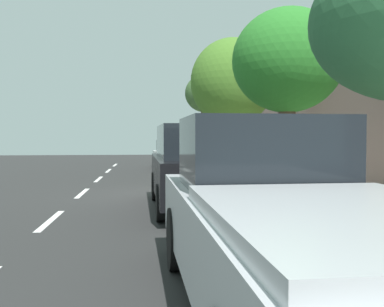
% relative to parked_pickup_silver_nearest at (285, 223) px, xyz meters
% --- Properties ---
extents(ground, '(54.73, 54.73, 0.00)m').
position_rel_parked_pickup_silver_nearest_xyz_m(ground, '(-0.82, 8.37, -0.90)').
color(ground, '#292929').
extents(sidewalk, '(4.45, 34.21, 0.15)m').
position_rel_parked_pickup_silver_nearest_xyz_m(sidewalk, '(3.24, 8.37, -0.83)').
color(sidewalk, '#B2AF9B').
rests_on(sidewalk, ground).
extents(curb_edge, '(0.16, 34.21, 0.15)m').
position_rel_parked_pickup_silver_nearest_xyz_m(curb_edge, '(0.93, 8.37, -0.83)').
color(curb_edge, gray).
rests_on(curb_edge, ground).
extents(lane_stripe_centre, '(0.14, 31.60, 0.01)m').
position_rel_parked_pickup_silver_nearest_xyz_m(lane_stripe_centre, '(-3.31, 7.07, -0.90)').
color(lane_stripe_centre, white).
rests_on(lane_stripe_centre, ground).
extents(lane_stripe_bike_edge, '(0.12, 34.21, 0.01)m').
position_rel_parked_pickup_silver_nearest_xyz_m(lane_stripe_bike_edge, '(-0.54, 8.37, -0.90)').
color(lane_stripe_bike_edge, white).
rests_on(lane_stripe_bike_edge, ground).
extents(building_facade, '(0.50, 34.21, 5.79)m').
position_rel_parked_pickup_silver_nearest_xyz_m(building_facade, '(5.71, 8.37, 1.99)').
color(building_facade, gray).
rests_on(building_facade, ground).
extents(parked_pickup_silver_nearest, '(2.14, 5.35, 1.95)m').
position_rel_parked_pickup_silver_nearest_xyz_m(parked_pickup_silver_nearest, '(0.00, 0.00, 0.00)').
color(parked_pickup_silver_nearest, '#B7BABF').
rests_on(parked_pickup_silver_nearest, ground).
extents(parked_suv_black_second, '(2.06, 4.74, 1.99)m').
position_rel_parked_pickup_silver_nearest_xyz_m(parked_suv_black_second, '(-0.21, 6.12, 0.13)').
color(parked_suv_black_second, black).
rests_on(parked_suv_black_second, ground).
extents(parked_sedan_white_mid, '(2.03, 4.49, 1.52)m').
position_rel_parked_pickup_silver_nearest_xyz_m(parked_sedan_white_mid, '(-0.08, 18.19, -0.15)').
color(parked_sedan_white_mid, white).
rests_on(parked_sedan_white_mid, ground).
extents(bicycle_at_curb, '(1.66, 0.64, 0.75)m').
position_rel_parked_pickup_silver_nearest_xyz_m(bicycle_at_curb, '(0.47, 10.15, -0.53)').
color(bicycle_at_curb, black).
rests_on(bicycle_at_curb, ground).
extents(cyclist_with_backpack, '(0.47, 0.61, 1.69)m').
position_rel_parked_pickup_silver_nearest_xyz_m(cyclist_with_backpack, '(0.69, 9.69, 0.12)').
color(cyclist_with_backpack, '#C6B284').
rests_on(cyclist_with_backpack, ground).
extents(street_tree_mid_block, '(2.73, 2.73, 4.73)m').
position_rel_parked_pickup_silver_nearest_xyz_m(street_tree_mid_block, '(2.11, 6.36, 2.64)').
color(street_tree_mid_block, brown).
rests_on(street_tree_mid_block, sidewalk).
extents(street_tree_far_end, '(3.42, 3.42, 5.59)m').
position_rel_parked_pickup_silver_nearest_xyz_m(street_tree_far_end, '(2.11, 13.39, 3.01)').
color(street_tree_far_end, brown).
rests_on(street_tree_far_end, sidewalk).
extents(street_tree_corner, '(2.41, 2.41, 5.36)m').
position_rel_parked_pickup_silver_nearest_xyz_m(street_tree_corner, '(2.11, 22.09, 3.32)').
color(street_tree_corner, '#4C3927').
rests_on(street_tree_corner, sidewalk).
extents(pedestrian_on_phone, '(0.34, 0.59, 1.61)m').
position_rel_parked_pickup_silver_nearest_xyz_m(pedestrian_on_phone, '(3.35, 12.71, 0.15)').
color(pedestrian_on_phone, black).
rests_on(pedestrian_on_phone, sidewalk).
extents(fire_hydrant, '(0.22, 0.22, 0.84)m').
position_rel_parked_pickup_silver_nearest_xyz_m(fire_hydrant, '(1.36, 10.10, -0.33)').
color(fire_hydrant, red).
rests_on(fire_hydrant, sidewalk).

